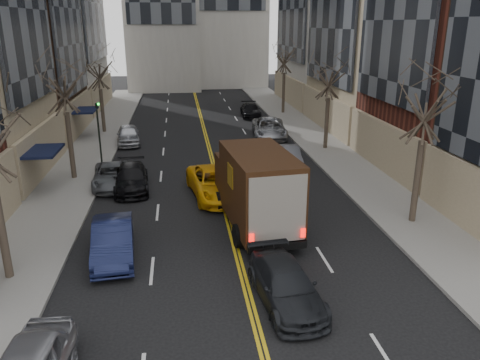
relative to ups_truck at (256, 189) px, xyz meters
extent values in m
cube|color=slate|center=(-10.20, 15.42, -1.85)|extent=(4.00, 66.00, 0.15)
cube|color=slate|center=(7.80, 15.42, -1.85)|extent=(4.00, 66.00, 0.15)
cube|color=black|center=(-11.20, 6.42, 0.48)|extent=(2.00, 3.00, 0.15)
cube|color=black|center=(-12.10, 6.42, -0.57)|extent=(0.20, 3.00, 2.50)
cube|color=black|center=(-11.20, 19.42, 0.48)|extent=(2.00, 3.00, 0.15)
cube|color=black|center=(-12.10, 19.42, -0.57)|extent=(0.20, 3.00, 2.50)
cylinder|color=#382D23|center=(-10.00, -3.58, 0.14)|extent=(0.30, 0.30, 3.83)
cylinder|color=#382D23|center=(-10.00, 8.42, 0.25)|extent=(0.30, 0.30, 4.05)
cylinder|color=#382D23|center=(-10.00, 21.42, 0.07)|extent=(0.30, 0.30, 3.69)
cylinder|color=#382D23|center=(7.60, -0.58, 0.21)|extent=(0.30, 0.30, 3.96)
cylinder|color=#382D23|center=(7.60, 13.42, 0.12)|extent=(0.30, 0.30, 3.78)
cylinder|color=#382D23|center=(7.60, 28.42, 0.30)|extent=(0.30, 0.30, 4.14)
cylinder|color=black|center=(-8.60, 10.42, 0.13)|extent=(0.12, 0.12, 3.80)
imported|color=black|center=(-8.60, 10.42, 2.48)|extent=(0.15, 0.18, 0.90)
sphere|color=#0CE526|center=(-8.45, 10.32, 2.43)|extent=(0.14, 0.14, 0.14)
cube|color=black|center=(0.00, 0.00, -1.32)|extent=(3.13, 7.20, 0.33)
cube|color=black|center=(-0.27, 2.55, -0.23)|extent=(2.75, 2.12, 2.29)
cube|color=black|center=(0.06, -0.60, 0.26)|extent=(3.17, 5.59, 3.27)
cube|color=black|center=(0.36, -3.34, -1.32)|extent=(2.52, 0.46, 0.33)
cube|color=red|center=(-0.72, -3.48, -0.83)|extent=(0.20, 0.09, 0.38)
cube|color=red|center=(1.44, -3.25, -0.83)|extent=(0.20, 0.09, 0.38)
cube|color=gold|center=(-1.27, -0.69, 0.91)|extent=(0.15, 0.98, 0.98)
cube|color=gold|center=(1.38, -0.40, 0.91)|extent=(0.15, 0.98, 0.98)
cylinder|color=black|center=(-1.52, 2.14, -1.40)|extent=(0.42, 1.07, 1.05)
cylinder|color=black|center=(1.04, 2.41, -1.40)|extent=(0.42, 1.07, 1.05)
cylinder|color=black|center=(-1.08, -1.98, -1.40)|extent=(0.42, 1.07, 1.05)
cylinder|color=black|center=(1.48, -1.71, -1.40)|extent=(0.42, 1.07, 1.05)
imported|color=black|center=(0.02, -6.39, -1.25)|extent=(2.35, 4.79, 1.34)
cube|color=black|center=(0.02, -5.72, -0.72)|extent=(0.13, 0.04, 0.09)
cube|color=blue|center=(0.02, -5.75, -0.72)|extent=(0.10, 0.01, 0.06)
imported|color=#EEA70A|center=(-1.50, 4.34, -1.13)|extent=(3.40, 6.05, 1.60)
imported|color=black|center=(1.15, 4.70, -0.99)|extent=(0.52, 0.73, 1.87)
imported|color=#12183A|center=(-6.30, -2.25, -1.17)|extent=(2.06, 4.74, 1.52)
imported|color=#54575D|center=(-7.50, 6.91, -1.28)|extent=(2.54, 4.81, 1.29)
imported|color=black|center=(-6.30, 6.14, -1.24)|extent=(2.29, 4.86, 1.37)
imported|color=#B0B3B9|center=(-7.50, 17.18, -1.18)|extent=(2.18, 4.51, 1.48)
imported|color=#4C4D53|center=(3.90, 9.76, -1.27)|extent=(1.66, 4.03, 1.30)
imported|color=#999AA0|center=(4.08, 17.84, -1.12)|extent=(3.29, 6.06, 1.61)
imported|color=black|center=(3.90, 27.21, -1.26)|extent=(2.09, 4.68, 1.33)
camera|label=1|loc=(-3.37, -20.17, 7.33)|focal=35.00mm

